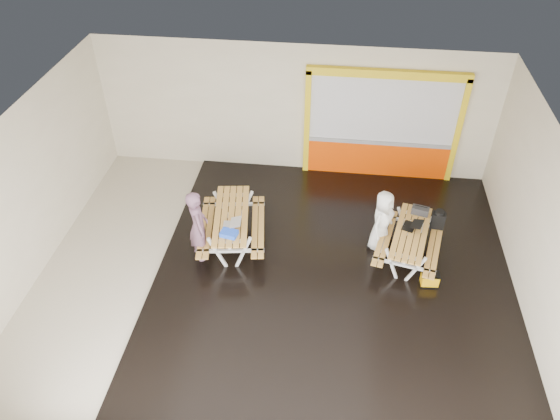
# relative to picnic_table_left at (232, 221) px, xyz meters

# --- Properties ---
(room) EXTENTS (10.02, 8.02, 3.52)m
(room) POSITION_rel_picnic_table_left_xyz_m (1.07, -0.82, 1.11)
(room) COLOR beige
(room) RESTS_ON ground
(deck) EXTENTS (7.50, 7.98, 0.05)m
(deck) POSITION_rel_picnic_table_left_xyz_m (2.32, -0.82, -0.62)
(deck) COLOR black
(deck) RESTS_ON room
(kiosk) EXTENTS (3.88, 0.16, 3.00)m
(kiosk) POSITION_rel_picnic_table_left_xyz_m (3.27, 3.11, 0.80)
(kiosk) COLOR #F44602
(kiosk) RESTS_ON room
(picnic_table_left) EXTENTS (1.70, 2.28, 0.84)m
(picnic_table_left) POSITION_rel_picnic_table_left_xyz_m (0.00, 0.00, 0.00)
(picnic_table_left) COLOR gold
(picnic_table_left) RESTS_ON deck
(picnic_table_right) EXTENTS (1.67, 2.14, 0.76)m
(picnic_table_right) POSITION_rel_picnic_table_left_xyz_m (3.90, -0.03, -0.06)
(picnic_table_right) COLOR gold
(picnic_table_right) RESTS_ON deck
(person_left) EXTENTS (0.64, 0.76, 1.76)m
(person_left) POSITION_rel_picnic_table_left_xyz_m (-0.61, -0.53, 0.24)
(person_left) COLOR #6D4A60
(person_left) RESTS_ON deck
(person_right) EXTENTS (0.75, 0.86, 1.48)m
(person_right) POSITION_rel_picnic_table_left_xyz_m (3.29, 0.23, 0.16)
(person_right) COLOR white
(person_right) RESTS_ON deck
(laptop_left) EXTENTS (0.42, 0.39, 0.17)m
(laptop_left) POSITION_rel_picnic_table_left_xyz_m (0.08, -0.41, 0.25)
(laptop_left) COLOR silver
(laptop_left) RESTS_ON picnic_table_left
(laptop_right) EXTENTS (0.50, 0.47, 0.17)m
(laptop_right) POSITION_rel_picnic_table_left_xyz_m (3.92, 0.12, 0.18)
(laptop_right) COLOR black
(laptop_right) RESTS_ON picnic_table_right
(blue_pouch) EXTENTS (0.39, 0.31, 0.10)m
(blue_pouch) POSITION_rel_picnic_table_left_xyz_m (0.09, -0.69, 0.25)
(blue_pouch) COLOR blue
(blue_pouch) RESTS_ON picnic_table_left
(toolbox) EXTENTS (0.41, 0.27, 0.22)m
(toolbox) POSITION_rel_picnic_table_left_xyz_m (4.13, 0.62, 0.21)
(toolbox) COLOR black
(toolbox) RESTS_ON picnic_table_right
(backpack) EXTENTS (0.31, 0.22, 0.49)m
(backpack) POSITION_rel_picnic_table_left_xyz_m (4.53, 0.54, 0.05)
(backpack) COLOR black
(backpack) RESTS_ON picnic_table_right
(dark_case) EXTENTS (0.47, 0.40, 0.15)m
(dark_case) POSITION_rel_picnic_table_left_xyz_m (3.27, 0.24, -0.52)
(dark_case) COLOR black
(dark_case) RESTS_ON deck
(fluke_bag) EXTENTS (0.38, 0.26, 0.32)m
(fluke_bag) POSITION_rel_picnic_table_left_xyz_m (4.30, -0.84, -0.44)
(fluke_bag) COLOR black
(fluke_bag) RESTS_ON deck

